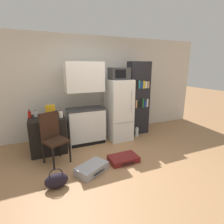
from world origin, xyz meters
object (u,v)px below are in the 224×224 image
refrigerator (119,110)px  cereal_box (51,112)px  bottle_ketchup_red (29,115)px  kitchen_hutch (85,107)px  microwave (119,74)px  bottle_clear_short (36,114)px  bookshelf (138,99)px  bottle_blue_soda (51,111)px  bottle_milk_white (61,114)px  suitcase_small_flat (92,169)px  water_bottle_front (137,132)px  handbag (56,180)px  suitcase_large_flat (123,159)px  chair (53,134)px  side_table (48,134)px

refrigerator → cereal_box: bearing=-173.0°
bottle_ketchup_red → cereal_box: 0.49m
kitchen_hutch → cereal_box: kitchen_hutch is taller
microwave → bottle_clear_short: (-1.96, 0.12, -0.84)m
bookshelf → bottle_blue_soda: (-2.30, -0.05, -0.11)m
bookshelf → bottle_milk_white: bearing=-171.1°
bottle_milk_white → suitcase_small_flat: bearing=-71.6°
water_bottle_front → handbag: bearing=-149.5°
suitcase_small_flat → water_bottle_front: (1.62, 1.14, 0.06)m
kitchen_hutch → bottle_milk_white: 0.66m
refrigerator → suitcase_large_flat: (-0.42, -1.12, -0.72)m
bookshelf → bottle_clear_short: size_ratio=13.58×
refrigerator → suitcase_small_flat: bearing=-132.0°
refrigerator → cereal_box: size_ratio=5.14×
water_bottle_front → microwave: bearing=169.4°
bottle_clear_short → bottle_blue_soda: bottle_blue_soda is taller
suitcase_large_flat → kitchen_hutch: bearing=109.3°
kitchen_hutch → suitcase_small_flat: 1.58m
suitcase_large_flat → bottle_ketchup_red: bearing=144.3°
bottle_ketchup_red → bottle_milk_white: bearing=-19.5°
chair → bottle_blue_soda: bearing=60.0°
refrigerator → suitcase_small_flat: 1.80m
cereal_box → chair: 0.51m
bookshelf → bottle_milk_white: bookshelf is taller
microwave → bottle_milk_white: microwave is taller
kitchen_hutch → bottle_blue_soda: (-0.79, 0.04, -0.02)m
bottle_clear_short → kitchen_hutch: bearing=-1.7°
cereal_box → suitcase_small_flat: bearing=-61.5°
side_table → kitchen_hutch: (0.91, 0.11, 0.52)m
kitchen_hutch → water_bottle_front: bearing=-7.4°
refrigerator → bottle_ketchup_red: (-2.08, 0.05, 0.09)m
kitchen_hutch → handbag: (-0.89, -1.50, -0.78)m
kitchen_hutch → suitcase_large_flat: size_ratio=3.40×
chair → suitcase_large_flat: bearing=-49.7°
side_table → bottle_ketchup_red: size_ratio=4.35×
bottle_clear_short → suitcase_large_flat: (1.55, -1.24, -0.79)m
refrigerator → microwave: 0.92m
bottle_blue_soda → suitcase_large_flat: bottle_blue_soda is taller
kitchen_hutch → handbag: 1.91m
suitcase_large_flat → suitcase_small_flat: 0.70m
bottle_blue_soda → chair: bearing=-94.0°
microwave → bottle_milk_white: (-1.46, -0.17, -0.84)m
bottle_blue_soda → bottle_milk_white: bearing=-58.4°
suitcase_small_flat → bottle_milk_white: bearing=80.1°
microwave → water_bottle_front: bearing=-10.6°
kitchen_hutch → refrigerator: kitchen_hutch is taller
bottle_blue_soda → chair: (-0.05, -0.68, -0.30)m
bottle_blue_soda → suitcase_small_flat: bottle_blue_soda is taller
bookshelf → bottle_milk_white: (-2.13, -0.33, -0.14)m
kitchen_hutch → cereal_box: size_ratio=6.54×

